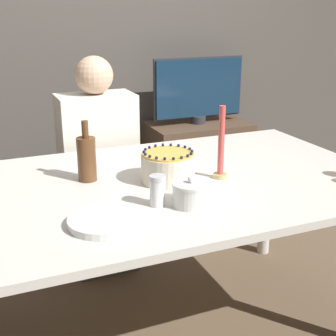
# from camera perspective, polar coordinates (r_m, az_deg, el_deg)

# --- Properties ---
(ground_plane) EXTENTS (12.00, 12.00, 0.00)m
(ground_plane) POSITION_cam_1_polar(r_m,az_deg,el_deg) (2.27, 0.95, -19.36)
(ground_plane) COLOR brown
(wall_behind) EXTENTS (8.00, 0.05, 2.60)m
(wall_behind) POSITION_cam_1_polar(r_m,az_deg,el_deg) (3.12, -9.77, 16.71)
(wall_behind) COLOR #4C4742
(wall_behind) RESTS_ON ground_plane
(dining_table) EXTENTS (1.70, 1.08, 0.75)m
(dining_table) POSITION_cam_1_polar(r_m,az_deg,el_deg) (1.93, 1.06, -3.89)
(dining_table) COLOR beige
(dining_table) RESTS_ON ground_plane
(cake) EXTENTS (0.21, 0.21, 0.13)m
(cake) POSITION_cam_1_polar(r_m,az_deg,el_deg) (1.86, 0.00, 0.12)
(cake) COLOR #EFE5CC
(cake) RESTS_ON dining_table
(sugar_bowl) EXTENTS (0.13, 0.13, 0.11)m
(sugar_bowl) POSITION_cam_1_polar(r_m,az_deg,el_deg) (1.64, 2.78, -3.17)
(sugar_bowl) COLOR silver
(sugar_bowl) RESTS_ON dining_table
(sugar_shaker) EXTENTS (0.06, 0.06, 0.11)m
(sugar_shaker) POSITION_cam_1_polar(r_m,az_deg,el_deg) (1.63, -1.28, -2.75)
(sugar_shaker) COLOR white
(sugar_shaker) RESTS_ON dining_table
(plate_stack) EXTENTS (0.24, 0.24, 0.02)m
(plate_stack) POSITION_cam_1_polar(r_m,az_deg,el_deg) (1.52, -7.70, -6.42)
(plate_stack) COLOR silver
(plate_stack) RESTS_ON dining_table
(candle) EXTENTS (0.05, 0.05, 0.30)m
(candle) POSITION_cam_1_polar(r_m,az_deg,el_deg) (1.89, 6.48, 2.32)
(candle) COLOR tan
(candle) RESTS_ON dining_table
(bottle) EXTENTS (0.08, 0.08, 0.24)m
(bottle) POSITION_cam_1_polar(r_m,az_deg,el_deg) (1.89, -9.88, 1.21)
(bottle) COLOR brown
(bottle) RESTS_ON dining_table
(person_man_blue_shirt) EXTENTS (0.40, 0.34, 1.18)m
(person_man_blue_shirt) POSITION_cam_1_polar(r_m,az_deg,el_deg) (2.60, -8.37, -1.44)
(person_man_blue_shirt) COLOR #595960
(person_man_blue_shirt) RESTS_ON ground_plane
(side_cabinet) EXTENTS (0.68, 0.41, 0.67)m
(side_cabinet) POSITION_cam_1_polar(r_m,az_deg,el_deg) (3.29, 3.58, -0.18)
(side_cabinet) COLOR #4C3828
(side_cabinet) RESTS_ON ground_plane
(tv_monitor) EXTENTS (0.64, 0.10, 0.44)m
(tv_monitor) POSITION_cam_1_polar(r_m,az_deg,el_deg) (3.15, 3.77, 9.56)
(tv_monitor) COLOR #2D2D33
(tv_monitor) RESTS_ON side_cabinet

